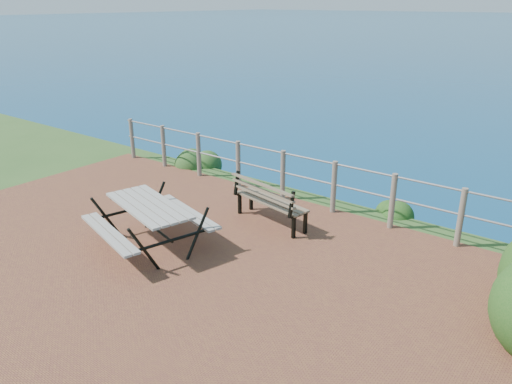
% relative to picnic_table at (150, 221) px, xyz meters
% --- Properties ---
extents(ground, '(10.00, 7.00, 0.12)m').
position_rel_picnic_table_xyz_m(ground, '(0.49, -0.31, -0.47)').
color(ground, brown).
rests_on(ground, ground).
extents(safety_railing, '(9.40, 0.10, 1.00)m').
position_rel_picnic_table_xyz_m(safety_railing, '(0.49, 3.04, 0.10)').
color(safety_railing, '#6B5B4C').
rests_on(safety_railing, ground).
extents(picnic_table, '(1.88, 1.47, 0.74)m').
position_rel_picnic_table_xyz_m(picnic_table, '(0.00, 0.00, 0.00)').
color(picnic_table, '#9D988C').
rests_on(picnic_table, ground).
extents(park_bench, '(1.56, 0.66, 0.86)m').
position_rel_picnic_table_xyz_m(park_bench, '(1.00, 1.92, 0.09)').
color(park_bench, brown).
rests_on(park_bench, ground).
extents(shrub_lip_west, '(0.80, 0.80, 0.55)m').
position_rel_picnic_table_xyz_m(shrub_lip_west, '(-2.53, 3.71, -0.47)').
color(shrub_lip_west, '#23491B').
rests_on(shrub_lip_west, ground).
extents(shrub_lip_east, '(0.66, 0.66, 0.36)m').
position_rel_picnic_table_xyz_m(shrub_lip_east, '(2.56, 3.72, -0.47)').
color(shrub_lip_east, '#154415').
rests_on(shrub_lip_east, ground).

